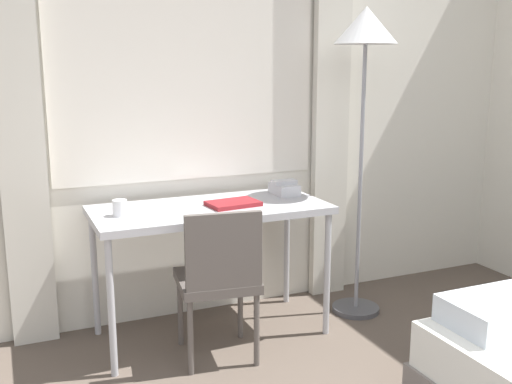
{
  "coord_description": "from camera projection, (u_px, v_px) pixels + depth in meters",
  "views": [
    {
      "loc": [
        -0.96,
        -0.54,
        1.52
      ],
      "look_at": [
        0.18,
        2.11,
        0.91
      ],
      "focal_mm": 42.0,
      "sensor_mm": 36.0,
      "label": 1
    }
  ],
  "objects": [
    {
      "name": "desk",
      "position": [
        210.0,
        217.0,
        3.31
      ],
      "size": [
        1.29,
        0.59,
        0.76
      ],
      "color": "#B2B2B7",
      "rests_on": "ground_plane"
    },
    {
      "name": "telephone",
      "position": [
        284.0,
        188.0,
        3.59
      ],
      "size": [
        0.15,
        0.19,
        0.09
      ],
      "color": "silver",
      "rests_on": "desk"
    },
    {
      "name": "mug",
      "position": [
        120.0,
        208.0,
        3.08
      ],
      "size": [
        0.08,
        0.08,
        0.08
      ],
      "color": "white",
      "rests_on": "desk"
    },
    {
      "name": "standing_lamp",
      "position": [
        365.0,
        55.0,
        3.44
      ],
      "size": [
        0.37,
        0.37,
        1.84
      ],
      "color": "#4C4C51",
      "rests_on": "ground_plane"
    },
    {
      "name": "desk_chair",
      "position": [
        219.0,
        274.0,
        3.05
      ],
      "size": [
        0.45,
        0.45,
        0.82
      ],
      "rotation": [
        0.0,
        0.0,
        -0.14
      ],
      "color": "#59514C",
      "rests_on": "ground_plane"
    },
    {
      "name": "book",
      "position": [
        233.0,
        203.0,
        3.31
      ],
      "size": [
        0.29,
        0.22,
        0.02
      ],
      "rotation": [
        0.0,
        0.0,
        0.1
      ],
      "color": "maroon",
      "rests_on": "desk"
    },
    {
      "name": "wall_back_with_window",
      "position": [
        175.0,
        94.0,
        3.48
      ],
      "size": [
        5.79,
        0.13,
        2.7
      ],
      "color": "silver",
      "rests_on": "ground_plane"
    }
  ]
}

